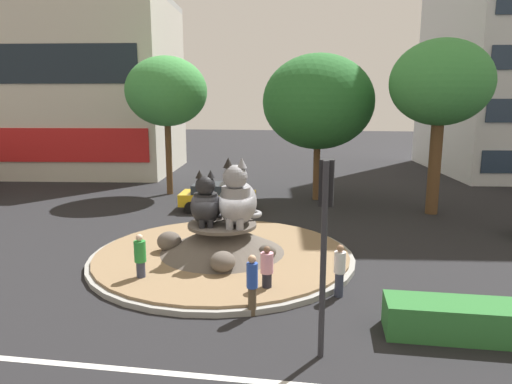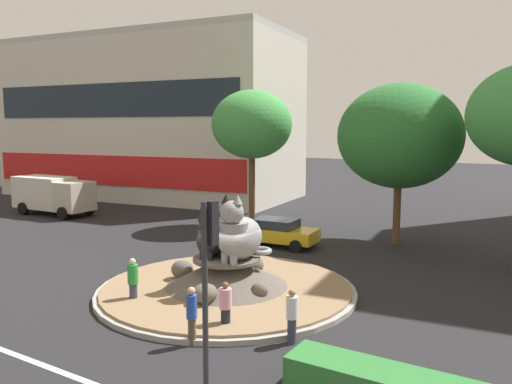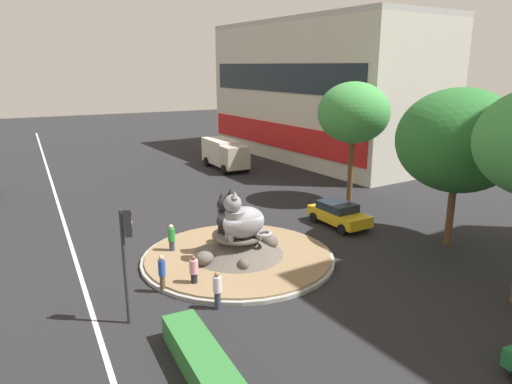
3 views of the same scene
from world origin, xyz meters
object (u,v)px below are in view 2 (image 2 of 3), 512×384
object	(u,v)px
traffic_light_mast	(208,259)
second_tree_near_tower	(400,136)
pedestrian_blue_shirt	(192,314)
delivery_box_truck	(53,194)
cat_statue_grey	(239,235)
pedestrian_green_shirt	(133,281)
pedestrian_white_shirt	(292,315)
pedestrian_pink_shirt	(226,306)
cat_statue_black	(212,237)
parked_car_right	(278,232)
shophouse_block	(150,119)
broadleaf_tree_behind_island	(252,125)

from	to	relation	value
traffic_light_mast	second_tree_near_tower	xyz separation A→B (m)	(-0.55, 17.66, 2.61)
pedestrian_blue_shirt	delivery_box_truck	distance (m)	25.80
cat_statue_grey	pedestrian_green_shirt	xyz separation A→B (m)	(-2.66, -2.84, -1.42)
traffic_light_mast	pedestrian_green_shirt	distance (m)	7.13
pedestrian_white_shirt	pedestrian_pink_shirt	world-z (taller)	pedestrian_white_shirt
cat_statue_black	second_tree_near_tower	size ratio (longest dim) A/B	0.27
cat_statue_black	pedestrian_green_shirt	world-z (taller)	cat_statue_black
cat_statue_black	delivery_box_truck	distance (m)	21.76
pedestrian_white_shirt	traffic_light_mast	bearing A→B (deg)	153.73
second_tree_near_tower	parked_car_right	world-z (taller)	second_tree_near_tower
shophouse_block	pedestrian_green_shirt	xyz separation A→B (m)	(20.08, -22.70, -6.20)
shophouse_block	pedestrian_white_shirt	world-z (taller)	shophouse_block
traffic_light_mast	second_tree_near_tower	world-z (taller)	second_tree_near_tower
shophouse_block	pedestrian_white_shirt	size ratio (longest dim) A/B	16.68
second_tree_near_tower	pedestrian_pink_shirt	xyz separation A→B (m)	(-1.15, -14.52, -5.03)
parked_car_right	shophouse_block	bearing A→B (deg)	144.41
cat_statue_black	broadleaf_tree_behind_island	size ratio (longest dim) A/B	0.27
pedestrian_blue_shirt	second_tree_near_tower	bearing A→B (deg)	-113.60
pedestrian_white_shirt	pedestrian_pink_shirt	bearing A→B (deg)	78.47
traffic_light_mast	second_tree_near_tower	distance (m)	17.86
shophouse_block	traffic_light_mast	bearing A→B (deg)	-51.39
cat_statue_black	traffic_light_mast	bearing A→B (deg)	21.37
pedestrian_blue_shirt	broadleaf_tree_behind_island	bearing A→B (deg)	-82.39
pedestrian_white_shirt	broadleaf_tree_behind_island	bearing A→B (deg)	17.49
cat_statue_grey	pedestrian_pink_shirt	world-z (taller)	cat_statue_grey
pedestrian_blue_shirt	parked_car_right	world-z (taller)	pedestrian_blue_shirt
shophouse_block	second_tree_near_tower	xyz separation A→B (m)	(25.39, -8.39, -1.25)
shophouse_block	pedestrian_green_shirt	size ratio (longest dim) A/B	16.05
shophouse_block	delivery_box_truck	xyz separation A→B (m)	(1.39, -11.86, -5.57)
cat_statue_grey	traffic_light_mast	world-z (taller)	traffic_light_mast
broadleaf_tree_behind_island	pedestrian_blue_shirt	xyz separation A→B (m)	(7.98, -16.20, -5.52)
traffic_light_mast	delivery_box_truck	bearing A→B (deg)	65.21
pedestrian_pink_shirt	delivery_box_truck	distance (m)	25.38
traffic_light_mast	pedestrian_pink_shirt	xyz separation A→B (m)	(-1.70, 3.14, -2.42)
second_tree_near_tower	pedestrian_blue_shirt	distance (m)	16.69
broadleaf_tree_behind_island	parked_car_right	bearing A→B (deg)	-43.93
pedestrian_white_shirt	cat_statue_grey	bearing A→B (deg)	34.73
pedestrian_green_shirt	pedestrian_white_shirt	distance (m)	6.34
pedestrian_pink_shirt	traffic_light_mast	bearing A→B (deg)	-41.87
shophouse_block	parked_car_right	world-z (taller)	shophouse_block
cat_statue_grey	delivery_box_truck	world-z (taller)	cat_statue_grey
traffic_light_mast	cat_statue_black	bearing A→B (deg)	40.82
pedestrian_green_shirt	parked_car_right	distance (m)	10.71
pedestrian_green_shirt	pedestrian_pink_shirt	size ratio (longest dim) A/B	1.08
second_tree_near_tower	pedestrian_blue_shirt	xyz separation A→B (m)	(-1.39, -15.89, -4.90)
traffic_light_mast	parked_car_right	xyz separation A→B (m)	(-5.85, 14.06, -2.46)
shophouse_block	pedestrian_pink_shirt	bearing A→B (deg)	-49.65
traffic_light_mast	shophouse_block	world-z (taller)	shophouse_block
pedestrian_pink_shirt	delivery_box_truck	bearing A→B (deg)	173.91
broadleaf_tree_behind_island	pedestrian_white_shirt	bearing A→B (deg)	-54.48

